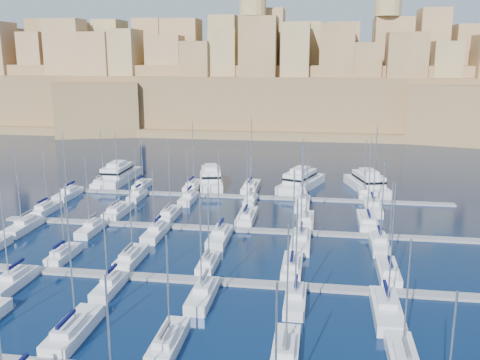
% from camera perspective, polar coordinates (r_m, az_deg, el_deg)
% --- Properties ---
extents(ground, '(600.00, 600.00, 0.00)m').
position_cam_1_polar(ground, '(83.94, -1.96, -7.53)').
color(ground, black).
rests_on(ground, ground).
extents(pontoon_mid_near, '(84.00, 2.00, 0.40)m').
position_cam_1_polar(pontoon_mid_near, '(72.99, -3.72, -10.66)').
color(pontoon_mid_near, slate).
rests_on(pontoon_mid_near, ground).
extents(pontoon_mid_far, '(84.00, 2.00, 0.40)m').
position_cam_1_polar(pontoon_mid_far, '(93.16, -0.83, -5.27)').
color(pontoon_mid_far, slate).
rests_on(pontoon_mid_far, ground).
extents(pontoon_far, '(84.00, 2.00, 0.40)m').
position_cam_1_polar(pontoon_far, '(114.00, 0.99, -1.81)').
color(pontoon_far, slate).
rests_on(pontoon_far, ground).
extents(sailboat_2, '(2.99, 9.97, 17.19)m').
position_cam_1_polar(sailboat_2, '(62.42, -17.37, -15.04)').
color(sailboat_2, silver).
rests_on(sailboat_2, ground).
extents(sailboat_3, '(2.59, 8.62, 12.45)m').
position_cam_1_polar(sailboat_3, '(58.28, -7.66, -16.72)').
color(sailboat_3, silver).
rests_on(sailboat_3, ground).
extents(sailboat_4, '(2.63, 8.77, 14.09)m').
position_cam_1_polar(sailboat_4, '(56.47, 4.89, -17.68)').
color(sailboat_4, silver).
rests_on(sailboat_4, ground).
extents(sailboat_5, '(2.71, 9.02, 13.24)m').
position_cam_1_polar(sailboat_5, '(57.18, 17.02, -17.85)').
color(sailboat_5, silver).
rests_on(sailboat_5, ground).
extents(sailboat_13, '(2.36, 7.86, 11.17)m').
position_cam_1_polar(sailboat_13, '(84.42, -18.34, -7.59)').
color(sailboat_13, silver).
rests_on(sailboat_13, ground).
extents(sailboat_14, '(2.63, 8.78, 13.45)m').
position_cam_1_polar(sailboat_14, '(80.74, -11.52, -8.10)').
color(sailboat_14, silver).
rests_on(sailboat_14, ground).
extents(sailboat_15, '(2.29, 7.64, 12.07)m').
position_cam_1_polar(sailboat_15, '(77.15, -3.40, -8.89)').
color(sailboat_15, silver).
rests_on(sailboat_15, ground).
extents(sailboat_16, '(2.70, 8.99, 14.80)m').
position_cam_1_polar(sailboat_16, '(76.31, 5.58, -9.16)').
color(sailboat_16, silver).
rests_on(sailboat_16, ground).
extents(sailboat_17, '(2.73, 9.11, 13.54)m').
position_cam_1_polar(sailboat_17, '(76.91, 15.51, -9.42)').
color(sailboat_17, silver).
rests_on(sailboat_17, ground).
extents(sailboat_19, '(2.73, 9.09, 13.31)m').
position_cam_1_polar(sailboat_19, '(77.13, -23.15, -9.97)').
color(sailboat_19, silver).
rests_on(sailboat_19, ground).
extents(sailboat_20, '(2.30, 7.66, 11.14)m').
position_cam_1_polar(sailboat_20, '(71.95, -13.77, -10.96)').
color(sailboat_20, silver).
rests_on(sailboat_20, ground).
extents(sailboat_21, '(2.68, 8.93, 13.93)m').
position_cam_1_polar(sailboat_21, '(67.85, -4.01, -12.09)').
color(sailboat_21, silver).
rests_on(sailboat_21, ground).
extents(sailboat_22, '(2.51, 8.36, 13.84)m').
position_cam_1_polar(sailboat_22, '(66.72, 5.91, -12.59)').
color(sailboat_22, silver).
rests_on(sailboat_22, ground).
extents(sailboat_23, '(3.15, 10.52, 16.35)m').
position_cam_1_polar(sailboat_23, '(66.23, 15.36, -13.19)').
color(sailboat_23, silver).
rests_on(sailboat_23, ground).
extents(sailboat_24, '(2.58, 8.61, 15.04)m').
position_cam_1_polar(sailboat_24, '(109.84, -19.97, -2.91)').
color(sailboat_24, silver).
rests_on(sailboat_24, ground).
extents(sailboat_25, '(2.92, 9.74, 16.07)m').
position_cam_1_polar(sailboat_25, '(104.33, -12.88, -3.25)').
color(sailboat_25, silver).
rests_on(sailboat_25, ground).
extents(sailboat_26, '(2.61, 8.71, 15.05)m').
position_cam_1_polar(sailboat_26, '(100.61, -7.52, -3.65)').
color(sailboat_26, silver).
rests_on(sailboat_26, ground).
extents(sailboat_27, '(2.99, 9.97, 14.37)m').
position_cam_1_polar(sailboat_27, '(98.26, 0.71, -3.94)').
color(sailboat_27, silver).
rests_on(sailboat_27, ground).
extents(sailboat_28, '(2.70, 9.00, 14.28)m').
position_cam_1_polar(sailboat_28, '(96.97, 7.05, -4.28)').
color(sailboat_28, silver).
rests_on(sailboat_28, ground).
extents(sailboat_29, '(3.23, 10.76, 15.78)m').
position_cam_1_polar(sailboat_29, '(98.16, 13.42, -4.32)').
color(sailboat_29, silver).
rests_on(sailboat_29, ground).
extents(sailboat_30, '(2.79, 9.30, 15.33)m').
position_cam_1_polar(sailboat_30, '(100.20, -22.08, -4.60)').
color(sailboat_30, silver).
rests_on(sailboat_30, ground).
extents(sailboat_31, '(2.42, 8.07, 13.56)m').
position_cam_1_polar(sailboat_31, '(95.23, -15.62, -5.02)').
color(sailboat_31, silver).
rests_on(sailboat_31, ground).
extents(sailboat_32, '(2.59, 8.64, 12.01)m').
position_cam_1_polar(sailboat_32, '(90.94, -8.99, -5.55)').
color(sailboat_32, silver).
rests_on(sailboat_32, ground).
extents(sailboat_33, '(2.87, 9.57, 14.90)m').
position_cam_1_polar(sailboat_33, '(87.89, -2.19, -6.04)').
color(sailboat_33, silver).
rests_on(sailboat_33, ground).
extents(sailboat_34, '(3.02, 10.06, 16.43)m').
position_cam_1_polar(sailboat_34, '(86.27, 6.49, -6.48)').
color(sailboat_34, silver).
rests_on(sailboat_34, ground).
extents(sailboat_35, '(2.68, 8.93, 14.37)m').
position_cam_1_polar(sailboat_35, '(87.30, 14.64, -6.62)').
color(sailboat_35, silver).
rests_on(sailboat_35, ground).
extents(sailboat_36, '(2.64, 8.79, 13.23)m').
position_cam_1_polar(sailboat_36, '(128.12, -14.47, -0.31)').
color(sailboat_36, silver).
rests_on(sailboat_36, ground).
extents(sailboat_37, '(2.40, 8.01, 12.06)m').
position_cam_1_polar(sailboat_37, '(124.30, -10.39, -0.52)').
color(sailboat_37, silver).
rests_on(sailboat_37, ground).
extents(sailboat_38, '(2.76, 9.21, 15.55)m').
position_cam_1_polar(sailboat_38, '(121.57, -5.04, -0.64)').
color(sailboat_38, silver).
rests_on(sailboat_38, ground).
extents(sailboat_39, '(3.25, 10.82, 16.76)m').
position_cam_1_polar(sailboat_39, '(119.95, 1.16, -0.77)').
color(sailboat_39, silver).
rests_on(sailboat_39, ground).
extents(sailboat_40, '(2.56, 8.55, 12.52)m').
position_cam_1_polar(sailboat_40, '(117.98, 6.55, -1.12)').
color(sailboat_40, silver).
rests_on(sailboat_40, ground).
extents(sailboat_41, '(2.52, 8.42, 12.51)m').
position_cam_1_polar(sailboat_41, '(118.25, 13.07, -1.35)').
color(sailboat_41, silver).
rests_on(sailboat_41, ground).
extents(sailboat_42, '(2.80, 9.32, 14.47)m').
position_cam_1_polar(sailboat_42, '(119.90, -17.85, -1.43)').
color(sailboat_42, silver).
rests_on(sailboat_42, ground).
extents(sailboat_43, '(2.21, 7.36, 11.39)m').
position_cam_1_polar(sailboat_43, '(114.95, -10.91, -1.67)').
color(sailboat_43, silver).
rests_on(sailboat_43, ground).
extents(sailboat_44, '(2.52, 8.40, 11.32)m').
position_cam_1_polar(sailboat_44, '(111.26, -5.52, -1.98)').
color(sailboat_44, silver).
rests_on(sailboat_44, ground).
extents(sailboat_45, '(2.22, 7.41, 10.06)m').
position_cam_1_polar(sailboat_45, '(109.36, 1.11, -2.19)').
color(sailboat_45, silver).
rests_on(sailboat_45, ground).
extents(sailboat_46, '(2.80, 9.34, 13.86)m').
position_cam_1_polar(sailboat_46, '(107.61, 6.68, -2.51)').
color(sailboat_46, silver).
rests_on(sailboat_46, ground).
extents(sailboat_47, '(3.18, 10.60, 16.88)m').
position_cam_1_polar(sailboat_47, '(107.46, 13.94, -2.82)').
color(sailboat_47, silver).
rests_on(sailboat_47, ground).
extents(motor_yacht_a, '(5.38, 17.89, 5.25)m').
position_cam_1_polar(motor_yacht_a, '(131.47, -12.87, 0.56)').
color(motor_yacht_a, silver).
rests_on(motor_yacht_a, ground).
extents(motor_yacht_b, '(8.57, 17.34, 5.25)m').
position_cam_1_polar(motor_yacht_b, '(124.43, -3.12, 0.17)').
color(motor_yacht_b, silver).
rests_on(motor_yacht_b, ground).
extents(motor_yacht_c, '(10.81, 18.24, 5.25)m').
position_cam_1_polar(motor_yacht_c, '(122.38, 6.51, -0.11)').
color(motor_yacht_c, silver).
rests_on(motor_yacht_c, ground).
extents(motor_yacht_d, '(9.70, 18.23, 5.25)m').
position_cam_1_polar(motor_yacht_d, '(122.76, 13.43, -0.35)').
color(motor_yacht_d, silver).
rests_on(motor_yacht_d, ground).
extents(fortified_city, '(460.00, 108.95, 59.52)m').
position_cam_1_polar(fortified_city, '(233.37, 5.08, 9.45)').
color(fortified_city, brown).
rests_on(fortified_city, ground).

